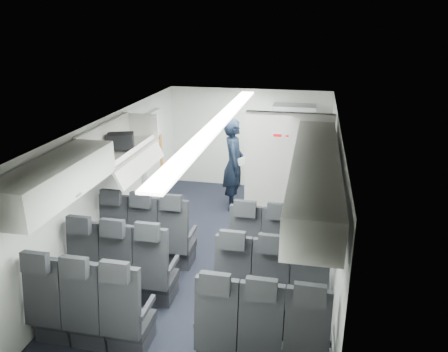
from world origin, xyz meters
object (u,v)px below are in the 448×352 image
at_px(seat_row_front, 211,245).
at_px(carry_on_bag, 121,141).
at_px(seat_row_mid, 195,279).
at_px(seat_row_rear, 173,325).
at_px(galley_unit, 292,151).
at_px(flight_attendant, 234,164).
at_px(boarding_door, 153,160).

xyz_separation_m(seat_row_front, carry_on_bag, (-1.43, 0.30, 1.42)).
bearing_deg(carry_on_bag, seat_row_mid, -59.57).
bearing_deg(seat_row_rear, seat_row_front, 90.00).
height_order(galley_unit, carry_on_bag, carry_on_bag).
relative_size(seat_row_mid, carry_on_bag, 8.86).
height_order(seat_row_rear, flight_attendant, flight_attendant).
distance_m(seat_row_rear, galley_unit, 5.17).
xyz_separation_m(seat_row_rear, flight_attendant, (-0.09, 4.11, 0.49)).
bearing_deg(galley_unit, carry_on_bag, -128.89).
height_order(boarding_door, carry_on_bag, carry_on_bag).
bearing_deg(galley_unit, flight_attendant, -137.75).
bearing_deg(seat_row_mid, galley_unit, 77.12).
bearing_deg(carry_on_bag, boarding_door, 77.14).
xyz_separation_m(boarding_door, carry_on_bag, (0.21, -1.78, 0.86)).
bearing_deg(seat_row_mid, boarding_door, 118.77).
xyz_separation_m(seat_row_front, flight_attendant, (-0.09, 2.31, 0.49)).
xyz_separation_m(flight_attendant, carry_on_bag, (-1.34, -2.00, 0.93)).
relative_size(seat_row_mid, seat_row_rear, 1.00).
bearing_deg(seat_row_front, seat_row_rear, -90.00).
relative_size(seat_row_front, boarding_door, 1.79).
bearing_deg(seat_row_mid, flight_attendant, 91.67).
bearing_deg(flight_attendant, galley_unit, -56.59).
distance_m(boarding_door, carry_on_bag, 1.99).
xyz_separation_m(seat_row_rear, carry_on_bag, (-1.43, 2.10, 1.42)).
height_order(seat_row_front, carry_on_bag, carry_on_bag).
xyz_separation_m(galley_unit, carry_on_bag, (-2.38, -2.95, 0.87)).
bearing_deg(seat_row_rear, carry_on_bag, 124.23).
height_order(seat_row_front, seat_row_rear, same).
relative_size(galley_unit, flight_attendant, 1.07).
bearing_deg(seat_row_rear, boarding_door, 112.87).
bearing_deg(seat_row_rear, galley_unit, 79.35).
xyz_separation_m(seat_row_front, boarding_door, (-1.64, 2.09, 0.55)).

